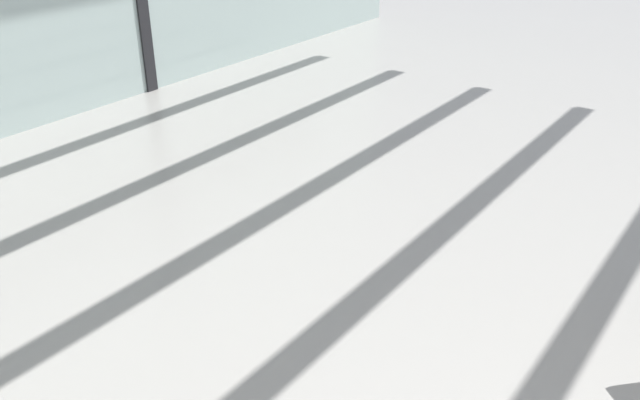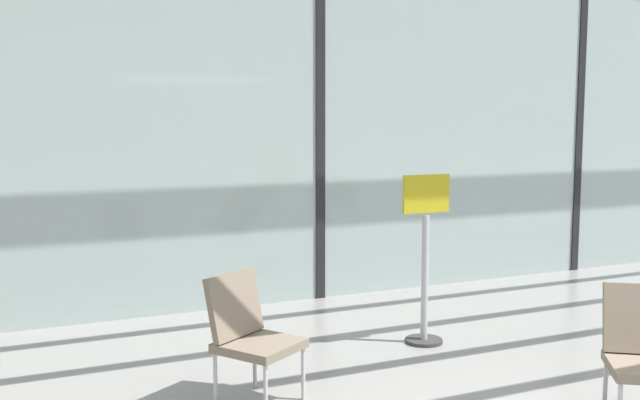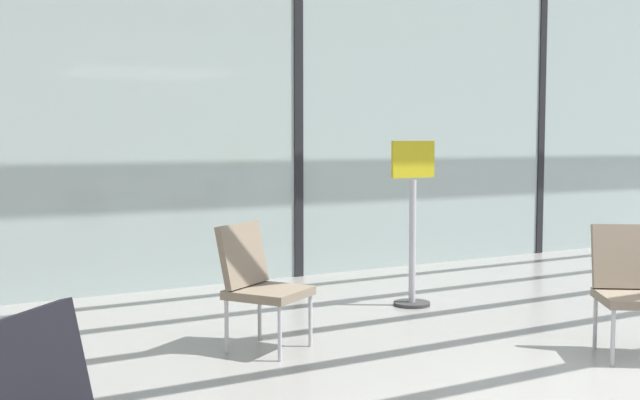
{
  "view_description": "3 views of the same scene",
  "coord_description": "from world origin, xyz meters",
  "views": [
    {
      "loc": [
        0.12,
        0.93,
        1.7
      ],
      "look_at": [
        1.94,
        2.28,
        0.52
      ],
      "focal_mm": 37.19,
      "sensor_mm": 36.0,
      "label": 1
    },
    {
      "loc": [
        -3.19,
        -1.89,
        1.94
      ],
      "look_at": [
        1.05,
        7.48,
        0.76
      ],
      "focal_mm": 41.75,
      "sensor_mm": 36.0,
      "label": 2
    },
    {
      "loc": [
        -3.94,
        -2.14,
        1.45
      ],
      "look_at": [
        0.57,
        5.69,
        0.76
      ],
      "focal_mm": 44.29,
      "sensor_mm": 36.0,
      "label": 3
    }
  ],
  "objects": [
    {
      "name": "glass_curtain_wall",
      "position": [
        0.0,
        5.2,
        1.71
      ],
      "size": [
        14.0,
        0.08,
        3.42
      ],
      "primitive_type": "cube",
      "color": "#A3B7B2",
      "rests_on": "ground"
    },
    {
      "name": "window_mullion_1",
      "position": [
        0.0,
        5.2,
        1.71
      ],
      "size": [
        0.1,
        0.12,
        3.42
      ],
      "primitive_type": "cube",
      "color": "black",
      "rests_on": "ground"
    },
    {
      "name": "info_sign",
      "position": [
        0.16,
        3.37,
        0.68
      ],
      "size": [
        0.44,
        0.32,
        1.44
      ],
      "color": "#333333",
      "rests_on": "ground"
    },
    {
      "name": "lounge_chair_1",
      "position": [
        -1.62,
        2.75,
        0.49
      ],
      "size": [
        0.69,
        0.7,
        0.87
      ],
      "rotation": [
        0.0,
        0.0,
        0.56
      ],
      "color": "#7F705B",
      "rests_on": "ground"
    },
    {
      "name": "window_mullion_2",
      "position": [
        3.5,
        5.2,
        1.71
      ],
      "size": [
        0.1,
        0.12,
        3.42
      ],
      "primitive_type": "cube",
      "color": "black",
      "rests_on": "ground"
    },
    {
      "name": "parked_airplane",
      "position": [
        0.07,
        10.83,
        2.16
      ],
      "size": [
        11.96,
        4.31,
        4.31
      ],
      "color": "silver",
      "rests_on": "ground"
    }
  ]
}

